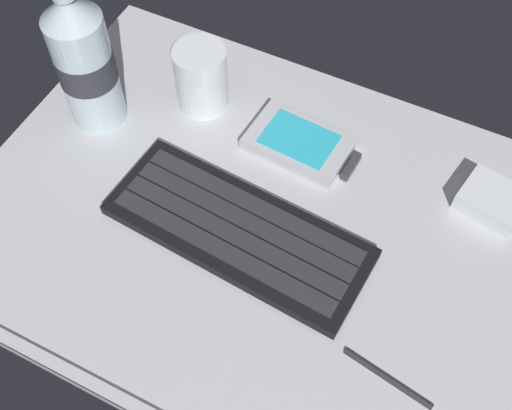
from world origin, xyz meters
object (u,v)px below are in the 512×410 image
at_px(stylus_pen, 388,377).
at_px(keyboard, 238,231).
at_px(handheld_device, 304,145).
at_px(juice_cup, 202,80).
at_px(water_bottle, 84,61).
at_px(charger_block, 493,200).

bearing_deg(stylus_pen, keyboard, 168.22).
bearing_deg(handheld_device, juice_cup, 175.11).
bearing_deg(water_bottle, keyboard, -18.47).
xyz_separation_m(water_bottle, charger_block, (0.47, 0.08, -0.08)).
bearing_deg(juice_cup, charger_block, 0.87).
distance_m(keyboard, water_bottle, 0.26).
relative_size(handheld_device, juice_cup, 1.55).
bearing_deg(handheld_device, charger_block, 4.59).
bearing_deg(juice_cup, keyboard, -50.15).
bearing_deg(water_bottle, stylus_pen, -19.75).
bearing_deg(charger_block, water_bottle, -170.26).
relative_size(water_bottle, charger_block, 2.97).
bearing_deg(charger_block, juice_cup, -179.13).
bearing_deg(water_bottle, charger_block, 9.74).
distance_m(handheld_device, stylus_pen, 0.29).
relative_size(keyboard, water_bottle, 1.43).
xyz_separation_m(handheld_device, stylus_pen, (0.19, -0.22, -0.00)).
distance_m(water_bottle, stylus_pen, 0.47).
bearing_deg(keyboard, water_bottle, 161.53).
bearing_deg(keyboard, stylus_pen, -21.21).
height_order(juice_cup, stylus_pen, juice_cup).
xyz_separation_m(handheld_device, water_bottle, (-0.25, -0.06, 0.08)).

